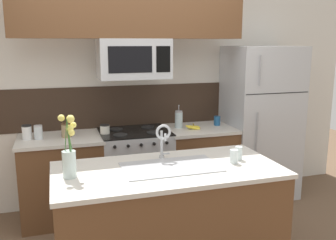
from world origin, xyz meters
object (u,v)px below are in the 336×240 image
object	(u,v)px
refrigerator	(259,122)
storage_jar_squat	(105,130)
french_press	(179,119)
stove_range	(135,171)
banana_bunch	(193,127)
storage_jar_short	(66,130)
flower_vase	(69,157)
microwave	(134,59)
sink_faucet	(163,137)
storage_jar_tall	(27,132)
drinking_glass	(234,157)
spare_glass	(239,153)
coffee_tin	(217,121)
storage_jar_medium	(38,132)

from	to	relation	value
refrigerator	storage_jar_squat	size ratio (longest dim) A/B	16.73
refrigerator	french_press	size ratio (longest dim) A/B	6.88
stove_range	banana_bunch	distance (m)	0.82
storage_jar_squat	stove_range	bearing A→B (deg)	3.28
refrigerator	storage_jar_short	bearing A→B (deg)	-179.37
flower_vase	microwave	bearing A→B (deg)	58.51
storage_jar_squat	flower_vase	distance (m)	1.30
stove_range	sink_faucet	bearing A→B (deg)	-88.63
flower_vase	storage_jar_tall	bearing A→B (deg)	106.30
stove_range	refrigerator	xyz separation A→B (m)	(1.57, 0.02, 0.46)
storage_jar_tall	flower_vase	distance (m)	1.31
drinking_glass	spare_glass	world-z (taller)	same
banana_bunch	coffee_tin	xyz separation A→B (m)	(0.34, 0.11, 0.03)
storage_jar_tall	banana_bunch	distance (m)	1.79
spare_glass	flower_vase	size ratio (longest dim) A/B	0.25
drinking_glass	spare_glass	bearing A→B (deg)	41.51
storage_jar_short	drinking_glass	xyz separation A→B (m)	(1.27, -1.30, -0.02)
microwave	storage_jar_medium	world-z (taller)	microwave
storage_jar_tall	spare_glass	distance (m)	2.14
stove_range	spare_glass	bearing A→B (deg)	-62.80
storage_jar_squat	sink_faucet	size ratio (longest dim) A/B	0.36
refrigerator	storage_jar_medium	world-z (taller)	refrigerator
stove_range	refrigerator	distance (m)	1.63
banana_bunch	microwave	bearing A→B (deg)	176.68
stove_range	storage_jar_squat	size ratio (longest dim) A/B	8.47
banana_bunch	sink_faucet	bearing A→B (deg)	-123.63
refrigerator	sink_faucet	world-z (taller)	refrigerator
banana_bunch	spare_glass	xyz separation A→B (m)	(-0.04, -1.17, 0.03)
microwave	storage_jar_tall	size ratio (longest dim) A/B	4.92
drinking_glass	spare_glass	xyz separation A→B (m)	(0.08, 0.07, 0.00)
storage_jar_medium	storage_jar_tall	bearing A→B (deg)	169.42
refrigerator	storage_jar_tall	xyz separation A→B (m)	(-2.68, -0.01, 0.07)
stove_range	storage_jar_medium	distance (m)	1.13
storage_jar_medium	storage_jar_squat	bearing A→B (deg)	-0.80
coffee_tin	sink_faucet	distance (m)	1.47
stove_range	refrigerator	bearing A→B (deg)	0.73
storage_jar_tall	sink_faucet	size ratio (longest dim) A/B	0.50
banana_bunch	coffee_tin	bearing A→B (deg)	17.76
storage_jar_medium	spare_glass	distance (m)	2.04
storage_jar_medium	drinking_glass	bearing A→B (deg)	-39.78
coffee_tin	stove_range	bearing A→B (deg)	-177.17
refrigerator	drinking_glass	distance (m)	1.67
stove_range	storage_jar_squat	bearing A→B (deg)	-176.72
sink_faucet	coffee_tin	bearing A→B (deg)	47.54
drinking_glass	sink_faucet	bearing A→B (deg)	152.84
stove_range	french_press	world-z (taller)	french_press
drinking_glass	spare_glass	size ratio (longest dim) A/B	0.99
refrigerator	flower_vase	world-z (taller)	refrigerator
microwave	french_press	size ratio (longest dim) A/B	2.79
microwave	stove_range	bearing A→B (deg)	90.16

